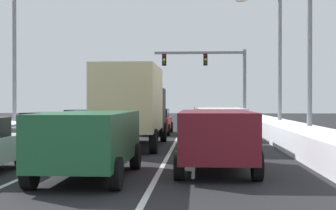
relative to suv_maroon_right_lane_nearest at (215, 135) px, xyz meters
The scene contains 16 objects.
ground_plane 6.96m from the suv_maroon_right_lane_nearest, 118.16° to the left, with size 120.00×120.00×0.00m, color black.
lane_stripe_between_right_lane_and_center_lane 9.68m from the suv_maroon_right_lane_nearest, 99.27° to the left, with size 0.14×37.70×0.01m, color silver.
lane_stripe_between_center_lane_and_left_lane 10.76m from the suv_maroon_right_lane_nearest, 117.52° to the left, with size 0.14×37.70×0.01m, color silver.
snow_bank_right_shoulder 10.23m from the suv_maroon_right_lane_nearest, 68.47° to the left, with size 1.96×37.70×0.88m, color white.
suv_maroon_right_lane_nearest is the anchor object (origin of this frame).
suv_white_right_lane_second 6.32m from the suv_maroon_right_lane_nearest, 86.74° to the left, with size 2.16×4.90×1.67m.
suv_tan_right_lane_third 12.29m from the suv_maroon_right_lane_nearest, 88.58° to the left, with size 2.16×4.90×1.67m.
suv_green_center_lane_nearest 3.57m from the suv_maroon_right_lane_nearest, 154.91° to the right, with size 2.16×4.90×1.67m.
box_truck_center_lane_second 7.63m from the suv_maroon_right_lane_nearest, 115.53° to the left, with size 2.53×7.20×3.36m.
sedan_red_center_lane_third 15.55m from the suv_maroon_right_lane_nearest, 101.30° to the left, with size 2.00×4.50×1.51m.
sedan_gray_left_lane_second 8.58m from the suv_maroon_right_lane_nearest, 138.84° to the left, with size 2.00×4.50×1.51m.
sedan_navy_left_lane_third 13.47m from the suv_maroon_right_lane_nearest, 118.61° to the left, with size 2.00×4.50×1.51m.
traffic_light_gantry 26.87m from the suv_maroon_right_lane_nearest, 87.81° to the left, with size 7.54×0.47×6.20m.
street_lamp_right_mid 9.82m from the suv_maroon_right_lane_nearest, 62.71° to the left, with size 2.66×0.36×9.22m.
street_lamp_right_far 15.61m from the suv_maroon_right_lane_nearest, 75.29° to the left, with size 2.66×0.36×8.03m.
street_lamp_left_mid 17.36m from the suv_maroon_right_lane_nearest, 128.16° to the left, with size 2.66×0.36×8.03m.
Camera 1 is at (2.75, -6.11, 1.95)m, focal length 52.36 mm.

